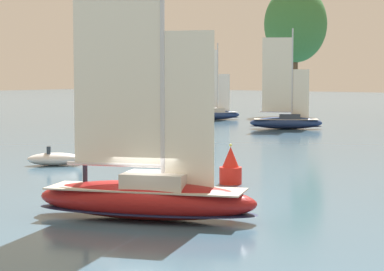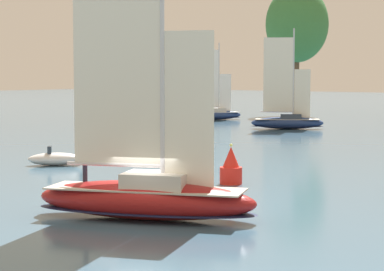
{
  "view_description": "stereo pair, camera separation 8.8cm",
  "coord_description": "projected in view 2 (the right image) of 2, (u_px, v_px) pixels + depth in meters",
  "views": [
    {
      "loc": [
        20.21,
        -22.12,
        5.85
      ],
      "look_at": [
        0.0,
        3.0,
        3.2
      ],
      "focal_mm": 70.0,
      "sensor_mm": 36.0,
      "label": 1
    },
    {
      "loc": [
        20.28,
        -22.06,
        5.85
      ],
      "look_at": [
        0.0,
        3.0,
        3.2
      ],
      "focal_mm": 70.0,
      "sensor_mm": 36.0,
      "label": 2
    }
  ],
  "objects": [
    {
      "name": "sailboat_moored_near_marina",
      "position": [
        287.0,
        121.0,
        79.78
      ],
      "size": [
        7.64,
        6.17,
        10.69
      ],
      "color": "navy",
      "rests_on": "ground"
    },
    {
      "name": "motor_tender",
      "position": [
        55.0,
        159.0,
        47.99
      ],
      "size": [
        3.4,
        3.44,
        1.33
      ],
      "color": "silver",
      "rests_on": "ground"
    },
    {
      "name": "sailboat_moored_far_slip",
      "position": [
        215.0,
        113.0,
        95.9
      ],
      "size": [
        5.61,
        7.07,
        9.84
      ],
      "color": "navy",
      "rests_on": "ground"
    },
    {
      "name": "tree_shore_left",
      "position": [
        297.0,
        24.0,
        107.1
      ],
      "size": [
        8.99,
        8.99,
        18.5
      ],
      "color": "brown",
      "rests_on": "ground"
    },
    {
      "name": "sailboat_main",
      "position": [
        146.0,
        194.0,
        30.2
      ],
      "size": [
        9.49,
        6.13,
        12.7
      ],
      "color": "maroon",
      "rests_on": "ground"
    },
    {
      "name": "ground_plane",
      "position": [
        145.0,
        219.0,
        30.29
      ],
      "size": [
        400.0,
        400.0,
        0.0
      ],
      "primitive_type": "plane",
      "color": "#42667F"
    },
    {
      "name": "channel_buoy",
      "position": [
        231.0,
        168.0,
        39.91
      ],
      "size": [
        1.2,
        1.2,
        2.16
      ],
      "color": "red",
      "rests_on": "ground"
    }
  ]
}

